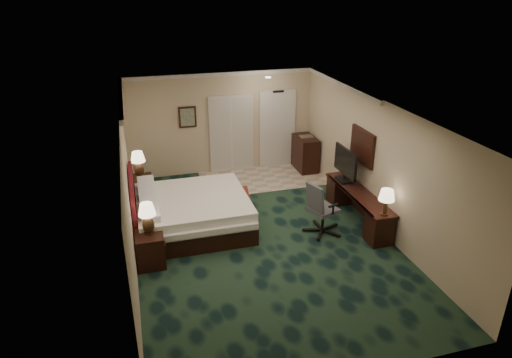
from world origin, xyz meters
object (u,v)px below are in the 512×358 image
object	(u,v)px
minibar	(305,153)
nightstand_far	(142,190)
tv	(345,165)
bed	(193,213)
lamp_near	(148,218)
bed_bench	(240,208)
nightstand_near	(150,249)
desk_chair	(324,207)
lamp_far	(139,165)
desk	(358,207)

from	to	relation	value
minibar	nightstand_far	bearing A→B (deg)	-169.29
tv	minibar	size ratio (longest dim) A/B	1.05
bed	lamp_near	distance (m)	1.54
bed	minibar	world-z (taller)	minibar
bed_bench	nightstand_near	bearing A→B (deg)	-137.53
lamp_near	desk_chair	size ratio (longest dim) A/B	0.52
nightstand_far	lamp_far	bearing A→B (deg)	125.28
bed_bench	desk_chair	distance (m)	1.90
tv	minibar	world-z (taller)	tv
minibar	nightstand_near	bearing A→B (deg)	-141.45
nightstand_near	tv	size ratio (longest dim) A/B	0.65
bed	tv	bearing A→B (deg)	0.12
lamp_far	tv	xyz separation A→B (m)	(4.45, -1.61, 0.12)
lamp_near	lamp_far	distance (m)	2.68
bed_bench	desk	xyz separation A→B (m)	(2.43, -0.85, 0.11)
desk	tv	world-z (taller)	tv
bed	nightstand_near	size ratio (longest dim) A/B	3.59
bed	minibar	distance (m)	4.22
lamp_far	bed_bench	xyz separation A→B (m)	(2.06, -1.41, -0.71)
nightstand_near	tv	distance (m)	4.62
nightstand_far	tv	bearing A→B (deg)	-19.54
lamp_far	desk_chair	bearing A→B (deg)	-35.19
tv	desk_chair	distance (m)	1.36
nightstand_far	bed_bench	size ratio (longest dim) A/B	0.47
lamp_near	desk	world-z (taller)	lamp_near
nightstand_far	minibar	xyz separation A→B (m)	(4.43, 0.84, 0.16)
lamp_far	tv	bearing A→B (deg)	-19.86
nightstand_far	desk	bearing A→B (deg)	-26.51
nightstand_far	minibar	world-z (taller)	minibar
nightstand_near	lamp_near	xyz separation A→B (m)	(0.01, 0.05, 0.62)
lamp_near	lamp_far	size ratio (longest dim) A/B	0.96
desk_chair	lamp_near	bearing A→B (deg)	163.79
desk	bed	bearing A→B (deg)	169.49
lamp_far	minibar	distance (m)	4.55
lamp_far	bed_bench	size ratio (longest dim) A/B	0.47
lamp_near	lamp_far	world-z (taller)	lamp_far
lamp_far	tv	world-z (taller)	tv
nightstand_far	desk_chair	size ratio (longest dim) A/B	0.54
nightstand_near	nightstand_far	world-z (taller)	nightstand_near
nightstand_near	desk	world-z (taller)	desk
lamp_near	minibar	world-z (taller)	lamp_near
tv	desk_chair	size ratio (longest dim) A/B	0.85
lamp_near	bed_bench	world-z (taller)	lamp_near
lamp_far	desk	xyz separation A→B (m)	(4.48, -2.26, -0.60)
lamp_far	desk	distance (m)	5.06
desk	tv	xyz separation A→B (m)	(-0.04, 0.65, 0.72)
desk	desk_chair	bearing A→B (deg)	-164.73
bed_bench	tv	world-z (taller)	tv
lamp_far	desk_chair	distance (m)	4.37
minibar	desk_chair	bearing A→B (deg)	-105.15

